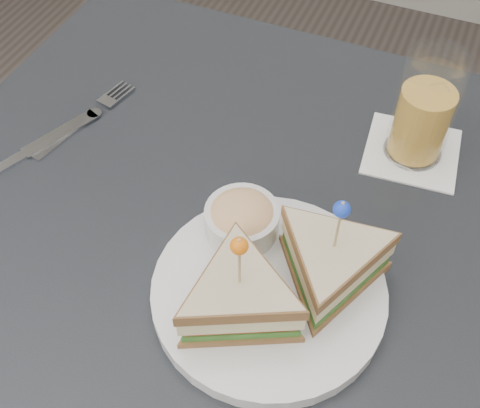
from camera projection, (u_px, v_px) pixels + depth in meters
name	position (u px, v px, depth m)	size (l,w,h in m)	color
table	(229.00, 273.00, 0.73)	(0.80, 0.80, 0.75)	black
plate_meal	(277.00, 276.00, 0.59)	(0.28, 0.26, 0.14)	silver
cutlery_fork	(89.00, 116.00, 0.80)	(0.06, 0.17, 0.01)	silver
cutlery_knife	(31.00, 151.00, 0.75)	(0.09, 0.19, 0.01)	silver
drink_set	(424.00, 114.00, 0.71)	(0.12, 0.12, 0.15)	white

